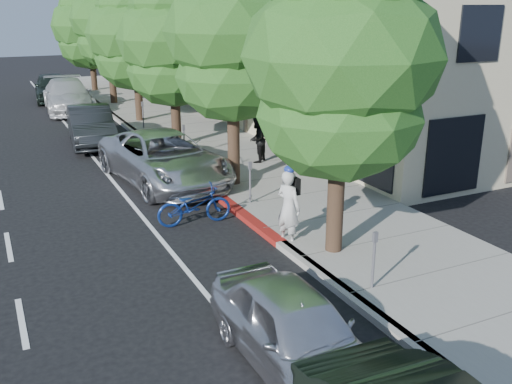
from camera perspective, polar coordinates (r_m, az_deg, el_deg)
ground at (r=15.27m, az=0.76°, el=-4.12°), size 120.00×120.00×0.00m
sidewalk at (r=23.08m, az=-3.01°, el=3.86°), size 4.60×56.00×0.15m
curb at (r=22.32m, az=-8.47°, el=3.19°), size 0.30×56.00×0.15m
curb_red_segment at (r=16.08m, az=-0.83°, el=-2.65°), size 0.32×4.00×0.15m
storefront_building at (r=34.59m, az=1.73°, el=14.46°), size 10.00×36.00×7.00m
street_tree_0 at (r=12.90m, az=8.61°, el=12.82°), size 4.47×4.47×7.48m
street_tree_1 at (r=18.14m, az=-2.39°, el=15.39°), size 4.26×4.26×7.77m
street_tree_2 at (r=23.78m, az=-8.35°, el=14.70°), size 4.47×4.47×7.16m
street_tree_3 at (r=29.55m, az=-12.04°, el=15.12°), size 4.77×4.77×7.21m
street_tree_4 at (r=35.37m, az=-14.61°, el=16.27°), size 4.35×4.35×7.79m
street_tree_5 at (r=41.28m, az=-16.32°, el=15.57°), size 5.04×5.04×7.26m
cyclist at (r=14.29m, az=3.28°, el=-1.57°), size 0.67×0.82×1.95m
bicycle at (r=15.79m, az=-6.21°, el=-1.34°), size 2.12×0.89×1.09m
silver_suv at (r=19.52m, az=-9.17°, el=3.35°), size 3.58×6.50×1.72m
dark_sedan at (r=25.71m, az=-16.17°, el=6.37°), size 2.14×5.09×1.64m
white_pickup at (r=34.27m, az=-18.29°, el=9.14°), size 2.82×6.27×1.78m
dark_suv_far at (r=38.27m, az=-19.69°, el=9.84°), size 2.44×5.24×1.74m
near_car_a at (r=9.71m, az=3.91°, el=-13.62°), size 1.72×4.14×1.40m
pedestrian at (r=21.33m, az=0.10°, el=5.29°), size 1.06×1.05×1.73m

